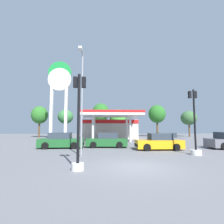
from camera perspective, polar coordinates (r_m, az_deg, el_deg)
The scene contains 16 objects.
ground_plane at distance 9.58m, azimuth 8.11°, elevation -17.91°, with size 90.00×90.00×0.00m, color slate.
gas_station at distance 31.55m, azimuth -0.80°, elevation -5.24°, with size 9.89×13.82×4.42m.
station_pole_sign at distance 29.51m, azimuth -17.42°, elevation 7.25°, with size 3.81×0.56×13.13m.
car_0 at distance 16.75m, azimuth 15.60°, elevation -9.83°, with size 4.33×2.01×1.54m.
car_1 at distance 21.61m, azimuth 17.70°, elevation -8.80°, with size 4.30×2.61×1.44m.
car_2 at distance 18.16m, azimuth -1.67°, elevation -9.63°, with size 4.43×2.23×1.54m.
car_3 at distance 18.15m, azimuth -16.75°, elevation -9.36°, with size 4.49×2.16×1.58m.
traffic_signal_0 at distance 8.72m, azimuth -11.31°, elevation -6.17°, with size 0.65×0.66×4.86m.
traffic_signal_1 at distance 14.65m, azimuth 26.32°, elevation -7.08°, with size 0.82×0.82×5.09m.
tree_0 at distance 37.57m, azimuth -23.32°, elevation -0.98°, with size 3.28×3.28×6.38m.
tree_1 at distance 38.90m, azimuth -15.48°, elevation -1.60°, with size 3.37×3.37×5.98m.
tree_2 at distance 37.48m, azimuth -3.84°, elevation -0.18°, with size 3.72×3.72×7.38m.
tree_3 at distance 38.00m, azimuth 2.41°, elevation -2.18°, with size 4.21×4.21×6.09m.
tree_4 at distance 38.78m, azimuth 15.00°, elevation -0.70°, with size 3.71×3.71×7.02m.
tree_5 at distance 41.23m, azimuth 24.59°, elevation -1.88°, with size 3.45×3.45×5.72m.
corner_streetlamp at distance 12.72m, azimuth -10.24°, elevation 6.14°, with size 0.24×1.48×7.75m.
Camera 1 is at (-1.75, -9.17, 2.13)m, focal length 26.97 mm.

